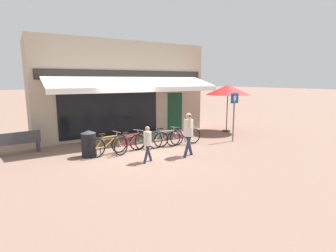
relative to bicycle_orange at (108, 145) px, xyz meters
The scene contains 14 objects.
ground_plane 1.33m from the bicycle_orange, 15.31° to the right, with size 160.00×160.00×0.00m, color #846656.
shop_front 5.01m from the bicycle_orange, 64.08° to the left, with size 8.70×4.79×4.64m.
bike_rack_rail 1.71m from the bicycle_orange, ahead, with size 3.97×0.04×0.57m.
bicycle_orange is the anchor object (origin of this frame).
bicycle_red 0.90m from the bicycle_orange, ahead, with size 1.68×0.83×0.83m.
bicycle_green 1.74m from the bicycle_orange, ahead, with size 1.69×0.52×0.79m.
bicycle_silver 2.49m from the bicycle_orange, ahead, with size 1.75×0.52×0.83m.
bicycle_purple 3.31m from the bicycle_orange, ahead, with size 1.71×0.52×0.83m.
pedestrian_adult 3.04m from the bicycle_orange, 33.63° to the right, with size 0.55×0.57×1.62m.
pedestrian_child 1.79m from the bicycle_orange, 60.00° to the right, with size 0.43×0.44×1.26m.
litter_bin 0.70m from the bicycle_orange, 163.33° to the left, with size 0.54×0.54×0.98m.
parking_sign 5.76m from the bicycle_orange, ahead, with size 0.44×0.07×2.25m.
cafe_parasol 7.36m from the bicycle_orange, ahead, with size 2.36×2.36×2.53m.
park_bench 3.46m from the bicycle_orange, 147.17° to the left, with size 1.64×0.60×0.87m.
Camera 1 is at (-4.19, -8.93, 2.77)m, focal length 28.00 mm.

